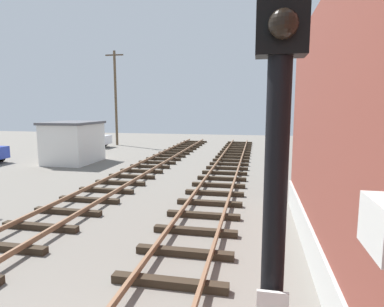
# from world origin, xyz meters

# --- Properties ---
(signal_mast) EXTENTS (0.36, 0.40, 5.19)m
(signal_mast) POSITION_xyz_m (2.41, 0.01, 3.27)
(signal_mast) COLOR black
(signal_mast) RESTS_ON ground
(control_hut) EXTENTS (3.00, 3.80, 2.76)m
(control_hut) POSITION_xyz_m (-9.87, 17.26, 1.39)
(control_hut) COLOR silver
(control_hut) RESTS_ON ground
(parked_car_white) EXTENTS (4.20, 2.04, 1.76)m
(parked_car_white) POSITION_xyz_m (-13.32, 25.22, 0.90)
(parked_car_white) COLOR silver
(parked_car_white) RESTS_ON ground
(utility_pole_far) EXTENTS (1.80, 0.24, 9.05)m
(utility_pole_far) POSITION_xyz_m (-11.33, 27.46, 4.72)
(utility_pole_far) COLOR brown
(utility_pole_far) RESTS_ON ground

